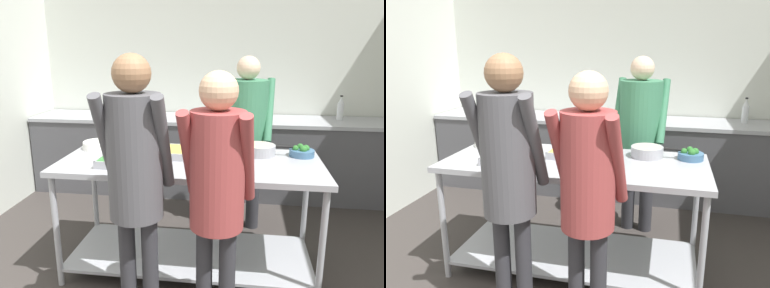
# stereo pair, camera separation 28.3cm
# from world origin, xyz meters

# --- Properties ---
(wall_rear) EXTENTS (4.42, 0.06, 2.65)m
(wall_rear) POSITION_xyz_m (0.00, 3.63, 1.32)
(wall_rear) COLOR silver
(wall_rear) RESTS_ON ground_plane
(back_counter) EXTENTS (4.26, 0.65, 0.90)m
(back_counter) POSITION_xyz_m (0.00, 3.26, 0.45)
(back_counter) COLOR #4C4C51
(back_counter) RESTS_ON ground_plane
(serving_counter) EXTENTS (1.93, 0.81, 0.89)m
(serving_counter) POSITION_xyz_m (-0.05, 1.63, 0.60)
(serving_counter) COLOR #9EA0A8
(serving_counter) RESTS_ON ground_plane
(plate_stack) EXTENTS (0.26, 0.26, 0.06)m
(plate_stack) POSITION_xyz_m (-0.85, 1.86, 0.92)
(plate_stack) COLOR white
(plate_stack) RESTS_ON serving_counter
(serving_tray_roast) EXTENTS (0.38, 0.30, 0.05)m
(serving_tray_roast) POSITION_xyz_m (-0.49, 1.48, 0.91)
(serving_tray_roast) COLOR #9EA0A8
(serving_tray_roast) RESTS_ON serving_counter
(serving_tray_vegetables) EXTENTS (0.50, 0.30, 0.05)m
(serving_tray_vegetables) POSITION_xyz_m (-0.02, 1.74, 0.91)
(serving_tray_vegetables) COLOR #9EA0A8
(serving_tray_vegetables) RESTS_ON serving_counter
(sauce_pan) EXTENTS (0.39, 0.25, 0.08)m
(sauce_pan) POSITION_xyz_m (0.46, 1.85, 0.93)
(sauce_pan) COLOR #9EA0A8
(sauce_pan) RESTS_ON serving_counter
(broccoli_bowl) EXTENTS (0.19, 0.19, 0.09)m
(broccoli_bowl) POSITION_xyz_m (0.78, 1.85, 0.92)
(broccoli_bowl) COLOR #3D668C
(broccoli_bowl) RESTS_ON serving_counter
(guest_serving_left) EXTENTS (0.43, 0.35, 1.59)m
(guest_serving_left) POSITION_xyz_m (0.19, 0.95, 0.99)
(guest_serving_left) COLOR #2D2D33
(guest_serving_left) RESTS_ON ground_plane
(guest_serving_right) EXTENTS (0.40, 0.32, 1.68)m
(guest_serving_right) POSITION_xyz_m (-0.26, 0.93, 1.05)
(guest_serving_right) COLOR #2D2D33
(guest_serving_right) RESTS_ON ground_plane
(cook_behind_counter) EXTENTS (0.50, 0.38, 1.63)m
(cook_behind_counter) POSITION_xyz_m (0.36, 2.40, 1.00)
(cook_behind_counter) COLOR #2D2D33
(cook_behind_counter) RESTS_ON ground_plane
(water_bottle) EXTENTS (0.07, 0.07, 0.28)m
(water_bottle) POSITION_xyz_m (1.40, 3.33, 1.03)
(water_bottle) COLOR silver
(water_bottle) RESTS_ON back_counter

